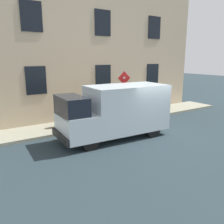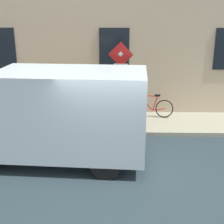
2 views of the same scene
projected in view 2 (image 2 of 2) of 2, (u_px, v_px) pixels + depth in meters
name	position (u px, v px, depth m)	size (l,w,h in m)	color
ground_plane	(111.00, 171.00, 7.99)	(80.00, 80.00, 0.00)	#26343A
sidewalk_slab	(114.00, 123.00, 11.20)	(2.14, 17.32, 0.14)	gray
building_facade	(115.00, 7.00, 11.29)	(0.75, 15.32, 8.08)	#C6AE8D
sign_post_stacked	(121.00, 75.00, 9.77)	(0.19, 0.55, 2.77)	#474C47
delivery_van	(50.00, 114.00, 8.21)	(2.32, 5.44, 2.50)	silver
bicycle_red	(150.00, 107.00, 11.52)	(0.46, 1.72, 0.89)	black
bicycle_blue	(123.00, 107.00, 11.55)	(0.48, 1.72, 0.89)	black
pedestrian	(24.00, 96.00, 10.87)	(0.35, 0.45, 1.72)	#262B47
litter_bin	(101.00, 116.00, 10.36)	(0.44, 0.44, 0.90)	#2D5133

